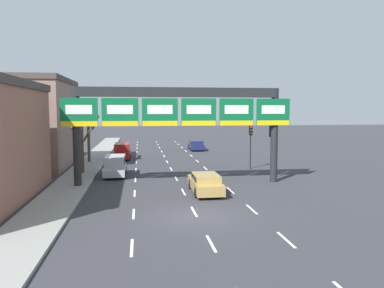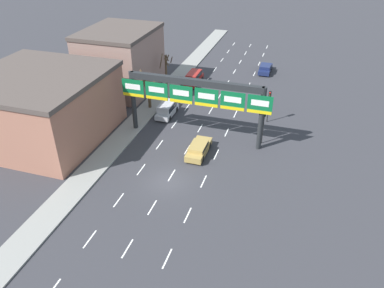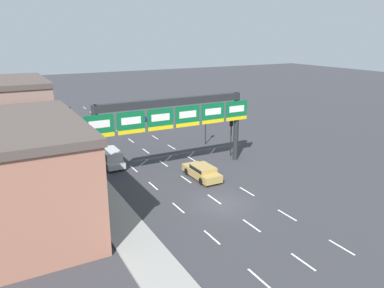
# 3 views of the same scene
# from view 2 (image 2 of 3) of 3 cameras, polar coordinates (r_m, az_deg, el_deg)

# --- Properties ---
(ground_plane) EXTENTS (220.00, 220.00, 0.00)m
(ground_plane) POSITION_cam_2_polar(r_m,az_deg,el_deg) (36.57, -3.66, -5.68)
(ground_plane) COLOR #333338
(sidewalk_left) EXTENTS (2.80, 110.00, 0.15)m
(sidewalk_left) POSITION_cam_2_polar(r_m,az_deg,el_deg) (39.65, -14.56, -3.31)
(sidewalk_left) COLOR gray
(sidewalk_left) RESTS_ON ground_plane
(lane_dashes) EXTENTS (6.72, 67.00, 0.01)m
(lane_dashes) POSITION_cam_2_polar(r_m,az_deg,el_deg) (47.40, 2.09, 3.82)
(lane_dashes) COLOR white
(lane_dashes) RESTS_ON ground_plane
(sign_gantry) EXTENTS (16.88, 0.70, 7.24)m
(sign_gantry) POSITION_cam_2_polar(r_m,az_deg,el_deg) (40.73, 0.36, 7.58)
(sign_gantry) COLOR #232628
(sign_gantry) RESTS_ON ground_plane
(building_near) EXTENTS (14.01, 14.34, 7.46)m
(building_near) POSITION_cam_2_polar(r_m,az_deg,el_deg) (45.45, -22.05, 5.37)
(building_near) COLOR #9E6651
(building_near) RESTS_ON ground_plane
(building_far) EXTENTS (9.17, 11.37, 8.67)m
(building_far) POSITION_cam_2_polar(r_m,az_deg,el_deg) (55.67, -10.76, 12.49)
(building_far) COLOR gray
(building_far) RESTS_ON ground_plane
(suv_silver) EXTENTS (1.80, 4.33, 1.73)m
(suv_silver) POSITION_cam_2_polar(r_m,az_deg,el_deg) (47.97, -3.83, 5.40)
(suv_silver) COLOR #B7B7BC
(suv_silver) RESTS_ON ground_plane
(car_navy) EXTENTS (1.84, 4.52, 1.35)m
(car_navy) POSITION_cam_2_polar(r_m,az_deg,el_deg) (63.12, 11.12, 11.26)
(car_navy) COLOR #19234C
(car_navy) RESTS_ON ground_plane
(suv_red) EXTENTS (1.80, 4.86, 1.79)m
(suv_red) POSITION_cam_2_polar(r_m,az_deg,el_deg) (57.58, 0.27, 10.13)
(suv_red) COLOR maroon
(suv_red) RESTS_ON ground_plane
(car_gold) EXTENTS (1.83, 4.65, 1.31)m
(car_gold) POSITION_cam_2_polar(r_m,az_deg,el_deg) (40.05, 1.01, -0.68)
(car_gold) COLOR #A88947
(car_gold) RESTS_ON ground_plane
(traffic_light_near_gantry) EXTENTS (0.30, 0.35, 4.11)m
(traffic_light_near_gantry) POSITION_cam_2_polar(r_m,az_deg,el_deg) (46.35, 11.70, 6.54)
(traffic_light_near_gantry) COLOR black
(traffic_light_near_gantry) RESTS_ON ground_plane
(traffic_light_mid_block) EXTENTS (0.30, 0.35, 4.33)m
(traffic_light_mid_block) POSITION_cam_2_polar(r_m,az_deg,el_deg) (41.52, 10.91, 3.77)
(traffic_light_mid_block) COLOR black
(traffic_light_mid_block) RESTS_ON ground_plane
(tree_bare_closest) EXTENTS (2.02, 1.99, 5.10)m
(tree_bare_closest) POSITION_cam_2_polar(r_m,az_deg,el_deg) (55.36, -3.94, 11.39)
(tree_bare_closest) COLOR brown
(tree_bare_closest) RESTS_ON sidewalk_left
(tree_bare_second) EXTENTS (2.06, 2.06, 5.25)m
(tree_bare_second) POSITION_cam_2_polar(r_m,az_deg,el_deg) (49.25, -6.73, 8.40)
(tree_bare_second) COLOR brown
(tree_bare_second) RESTS_ON sidewalk_left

